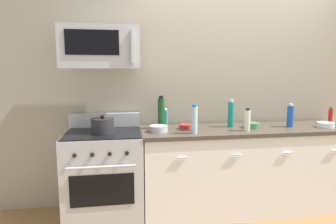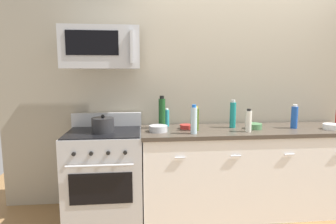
{
  "view_description": "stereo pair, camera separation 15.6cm",
  "coord_description": "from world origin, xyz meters",
  "px_view_note": "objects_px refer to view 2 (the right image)",
  "views": [
    {
      "loc": [
        -1.33,
        -2.8,
        1.51
      ],
      "look_at": [
        -0.89,
        -0.05,
        1.12
      ],
      "focal_mm": 29.82,
      "sensor_mm": 36.0,
      "label": 1
    },
    {
      "loc": [
        -1.17,
        -2.82,
        1.51
      ],
      "look_at": [
        -0.89,
        -0.05,
        1.12
      ],
      "focal_mm": 29.82,
      "sensor_mm": 36.0,
      "label": 2
    }
  ],
  "objects_px": {
    "bottle_soda_blue": "(294,117)",
    "bowl_red_small": "(186,127)",
    "bottle_olive_oil": "(196,119)",
    "bottle_wine_green": "(162,113)",
    "bottle_vinegar_white": "(249,121)",
    "stockpot": "(103,125)",
    "bowl_green_glaze": "(254,126)",
    "bottle_sparkling_teal": "(233,114)",
    "microwave": "(102,48)",
    "range_oven": "(105,174)",
    "bowl_steel_prep": "(158,128)",
    "bottle_dish_soap": "(167,118)",
    "bottle_water_clear": "(194,120)",
    "bowl_white_ceramic": "(332,126)"
  },
  "relations": [
    {
      "from": "range_oven",
      "to": "bottle_olive_oil",
      "type": "xyz_separation_m",
      "value": [
        0.94,
        -0.05,
        0.57
      ]
    },
    {
      "from": "bottle_dish_soap",
      "to": "bowl_steel_prep",
      "type": "xyz_separation_m",
      "value": [
        -0.11,
        -0.28,
        -0.06
      ]
    },
    {
      "from": "range_oven",
      "to": "bowl_white_ceramic",
      "type": "distance_m",
      "value": 2.43
    },
    {
      "from": "bottle_soda_blue",
      "to": "bowl_steel_prep",
      "type": "relative_size",
      "value": 1.37
    },
    {
      "from": "bowl_green_glaze",
      "to": "bowl_steel_prep",
      "type": "relative_size",
      "value": 0.91
    },
    {
      "from": "bottle_vinegar_white",
      "to": "stockpot",
      "type": "height_order",
      "value": "bottle_vinegar_white"
    },
    {
      "from": "range_oven",
      "to": "bowl_steel_prep",
      "type": "bearing_deg",
      "value": -6.34
    },
    {
      "from": "bowl_white_ceramic",
      "to": "bottle_water_clear",
      "type": "bearing_deg",
      "value": -177.3
    },
    {
      "from": "bottle_vinegar_white",
      "to": "bowl_steel_prep",
      "type": "bearing_deg",
      "value": 173.74
    },
    {
      "from": "bowl_green_glaze",
      "to": "stockpot",
      "type": "relative_size",
      "value": 0.77
    },
    {
      "from": "bowl_red_small",
      "to": "bottle_soda_blue",
      "type": "bearing_deg",
      "value": -4.27
    },
    {
      "from": "bottle_olive_oil",
      "to": "bottle_dish_soap",
      "type": "xyz_separation_m",
      "value": [
        -0.28,
        0.27,
        -0.02
      ]
    },
    {
      "from": "bottle_water_clear",
      "to": "bowl_red_small",
      "type": "relative_size",
      "value": 2.17
    },
    {
      "from": "stockpot",
      "to": "bottle_vinegar_white",
      "type": "bearing_deg",
      "value": -4.2
    },
    {
      "from": "bottle_olive_oil",
      "to": "bowl_steel_prep",
      "type": "distance_m",
      "value": 0.4
    },
    {
      "from": "bowl_white_ceramic",
      "to": "bottle_soda_blue",
      "type": "bearing_deg",
      "value": 165.54
    },
    {
      "from": "bottle_wine_green",
      "to": "bowl_steel_prep",
      "type": "relative_size",
      "value": 1.87
    },
    {
      "from": "bottle_soda_blue",
      "to": "bottle_olive_oil",
      "type": "bearing_deg",
      "value": -178.92
    },
    {
      "from": "microwave",
      "to": "bowl_white_ceramic",
      "type": "bearing_deg",
      "value": -4.08
    },
    {
      "from": "microwave",
      "to": "bottle_vinegar_white",
      "type": "distance_m",
      "value": 1.63
    },
    {
      "from": "bottle_vinegar_white",
      "to": "bowl_white_ceramic",
      "type": "relative_size",
      "value": 1.36
    },
    {
      "from": "bottle_soda_blue",
      "to": "stockpot",
      "type": "distance_m",
      "value": 2.01
    },
    {
      "from": "bottle_wine_green",
      "to": "bottle_vinegar_white",
      "type": "distance_m",
      "value": 0.89
    },
    {
      "from": "bottle_olive_oil",
      "to": "stockpot",
      "type": "relative_size",
      "value": 1.15
    },
    {
      "from": "bowl_green_glaze",
      "to": "bowl_white_ceramic",
      "type": "height_order",
      "value": "same"
    },
    {
      "from": "microwave",
      "to": "bottle_sparkling_teal",
      "type": "distance_m",
      "value": 1.53
    },
    {
      "from": "bottle_olive_oil",
      "to": "bottle_vinegar_white",
      "type": "distance_m",
      "value": 0.53
    },
    {
      "from": "bottle_olive_oil",
      "to": "bottle_soda_blue",
      "type": "bearing_deg",
      "value": 1.08
    },
    {
      "from": "bowl_green_glaze",
      "to": "stockpot",
      "type": "height_order",
      "value": "stockpot"
    },
    {
      "from": "range_oven",
      "to": "bowl_green_glaze",
      "type": "distance_m",
      "value": 1.64
    },
    {
      "from": "bottle_wine_green",
      "to": "bottle_sparkling_teal",
      "type": "relative_size",
      "value": 1.16
    },
    {
      "from": "bottle_water_clear",
      "to": "bowl_green_glaze",
      "type": "height_order",
      "value": "bottle_water_clear"
    },
    {
      "from": "bottle_olive_oil",
      "to": "bowl_steel_prep",
      "type": "xyz_separation_m",
      "value": [
        -0.39,
        -0.01,
        -0.09
      ]
    },
    {
      "from": "bottle_wine_green",
      "to": "stockpot",
      "type": "height_order",
      "value": "bottle_wine_green"
    },
    {
      "from": "bottle_soda_blue",
      "to": "bowl_green_glaze",
      "type": "bearing_deg",
      "value": 177.99
    },
    {
      "from": "bottle_water_clear",
      "to": "bottle_vinegar_white",
      "type": "distance_m",
      "value": 0.57
    },
    {
      "from": "bottle_sparkling_teal",
      "to": "bowl_green_glaze",
      "type": "relative_size",
      "value": 1.78
    },
    {
      "from": "bowl_red_small",
      "to": "bowl_steel_prep",
      "type": "distance_m",
      "value": 0.33
    },
    {
      "from": "bottle_vinegar_white",
      "to": "bowl_green_glaze",
      "type": "relative_size",
      "value": 1.37
    },
    {
      "from": "bottle_dish_soap",
      "to": "stockpot",
      "type": "xyz_separation_m",
      "value": [
        -0.66,
        -0.27,
        -0.02
      ]
    },
    {
      "from": "bottle_wine_green",
      "to": "bottle_sparkling_teal",
      "type": "distance_m",
      "value": 0.77
    },
    {
      "from": "microwave",
      "to": "bottle_olive_oil",
      "type": "distance_m",
      "value": 1.18
    },
    {
      "from": "bottle_soda_blue",
      "to": "bowl_red_small",
      "type": "bearing_deg",
      "value": 175.73
    },
    {
      "from": "bottle_dish_soap",
      "to": "range_oven",
      "type": "bearing_deg",
      "value": -161.69
    },
    {
      "from": "range_oven",
      "to": "bowl_steel_prep",
      "type": "xyz_separation_m",
      "value": [
        0.55,
        -0.06,
        0.48
      ]
    },
    {
      "from": "bottle_wine_green",
      "to": "bowl_green_glaze",
      "type": "bearing_deg",
      "value": -7.03
    },
    {
      "from": "bottle_dish_soap",
      "to": "bowl_white_ceramic",
      "type": "distance_m",
      "value": 1.75
    },
    {
      "from": "bottle_water_clear",
      "to": "bowl_green_glaze",
      "type": "distance_m",
      "value": 0.71
    },
    {
      "from": "bottle_sparkling_teal",
      "to": "bottle_water_clear",
      "type": "relative_size",
      "value": 1.06
    },
    {
      "from": "bottle_vinegar_white",
      "to": "bottle_soda_blue",
      "type": "bearing_deg",
      "value": 13.02
    }
  ]
}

